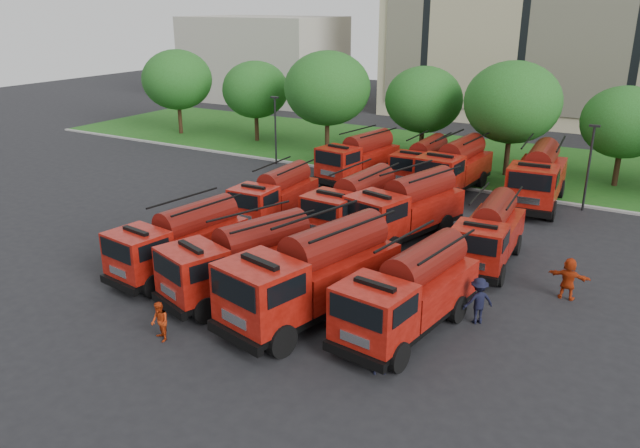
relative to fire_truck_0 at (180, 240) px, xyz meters
The scene contains 30 objects.
ground 3.26m from the fire_truck_0, 35.10° to the left, with size 140.00×140.00×0.00m, color black.
lawn 27.79m from the fire_truck_0, 85.14° to the left, with size 70.00×16.00×0.12m, color #164C14.
curb 19.75m from the fire_truck_0, 83.14° to the left, with size 70.00×0.30×0.14m, color gray.
side_building 53.48m from the fire_truck_0, 121.20° to the left, with size 18.00×12.00×10.00m, color #A29D90.
tree_0 32.25m from the fire_truck_0, 132.46° to the left, with size 6.30×6.30×7.70m.
tree_1 28.34m from the fire_truck_0, 118.97° to the left, with size 5.71×5.71×6.98m.
tree_2 24.14m from the fire_truck_0, 103.71° to the left, with size 6.72×6.72×8.22m.
tree_3 25.88m from the fire_truck_0, 86.98° to the left, with size 5.88×5.88×7.19m.
tree_4 25.82m from the fire_truck_0, 70.92° to the left, with size 6.55×6.55×8.01m.
tree_5 29.60m from the fire_truck_0, 58.60° to the left, with size 5.46×5.46×6.68m.
lamp_post_0 20.39m from the fire_truck_0, 112.08° to the left, with size 0.60×0.25×5.11m.
lamp_post_1 23.73m from the fire_truck_0, 52.72° to the left, with size 0.60×0.25×5.11m.
fire_truck_0 is the anchor object (origin of this frame).
fire_truck_1 3.83m from the fire_truck_0, ahead, with size 4.46×7.35×3.17m.
fire_truck_2 7.41m from the fire_truck_0, ahead, with size 4.48×8.35×3.61m.
fire_truck_3 11.04m from the fire_truck_0, ahead, with size 3.35×7.33×3.22m.
fire_truck_4 8.17m from the fire_truck_0, 92.60° to the left, with size 2.51×6.43×2.90m.
fire_truck_5 9.70m from the fire_truck_0, 63.36° to the left, with size 2.91×7.11×3.17m.
fire_truck_6 11.65m from the fire_truck_0, 52.54° to the left, with size 4.22×7.71×3.34m.
fire_truck_7 14.29m from the fire_truck_0, 34.88° to the left, with size 2.77×6.69×2.98m.
fire_truck_8 18.06m from the fire_truck_0, 90.64° to the left, with size 3.42×7.26×3.18m.
fire_truck_9 19.78m from the fire_truck_0, 78.47° to the left, with size 2.47×6.60×2.99m.
fire_truck_10 19.71m from the fire_truck_0, 70.96° to the left, with size 3.08×7.52×3.35m.
fire_truck_11 21.92m from the fire_truck_0, 57.92° to the left, with size 3.37×7.96×3.53m.
firefighter_0 11.84m from the fire_truck_0, 14.37° to the right, with size 0.64×0.46×1.74m, color black.
firefighter_1 6.35m from the fire_truck_0, 54.75° to the right, with size 0.74×0.40×1.51m, color #A72D0C.
firefighter_2 10.71m from the fire_truck_0, ahead, with size 1.01×0.58×1.73m, color #A72D0C.
firefighter_3 13.37m from the fire_truck_0, ahead, with size 1.20×0.62×1.86m, color black.
firefighter_4 4.30m from the fire_truck_0, 26.88° to the left, with size 0.82×0.54×1.67m, color black.
firefighter_5 16.90m from the fire_truck_0, 21.20° to the left, with size 1.68×0.73×1.81m, color #A72D0C.
Camera 1 is at (16.40, -21.02, 11.70)m, focal length 35.00 mm.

